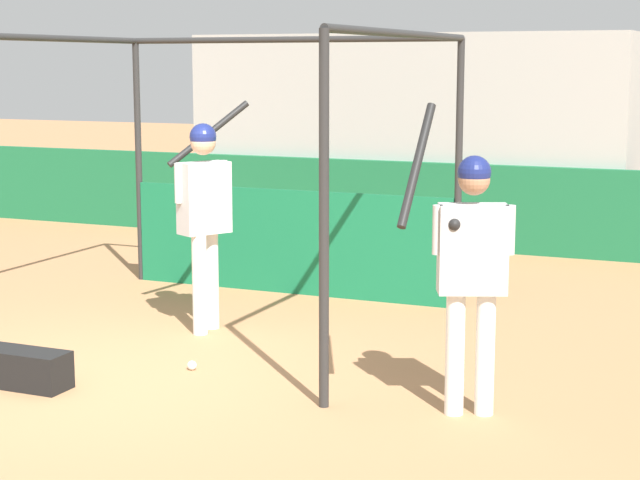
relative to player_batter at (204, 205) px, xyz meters
The scene contains 8 objects.
ground_plane 2.06m from the player_batter, 91.03° to the right, with size 60.00×60.00×0.00m, color #A8754C.
outfield_wall 5.01m from the player_batter, 90.35° to the left, with size 24.00×0.12×1.11m.
bleacher_section 6.64m from the player_batter, 90.26° to the left, with size 5.95×3.20×2.79m.
batting_cage 1.12m from the player_batter, 89.72° to the left, with size 3.68×3.37×2.64m.
player_batter is the anchor object (origin of this frame).
player_waiting 3.07m from the player_batter, 25.35° to the right, with size 0.68×0.62×2.11m.
equipment_bag 2.28m from the player_batter, 101.63° to the right, with size 0.70×0.28×0.28m.
baseball 1.66m from the player_batter, 65.97° to the right, with size 0.07×0.07×0.07m.
Camera 1 is at (4.66, -6.46, 2.39)m, focal length 60.00 mm.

